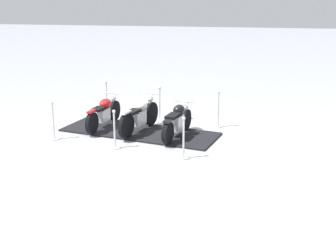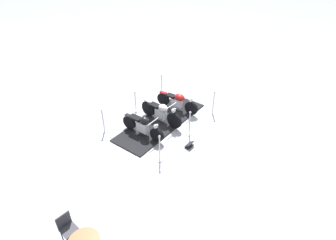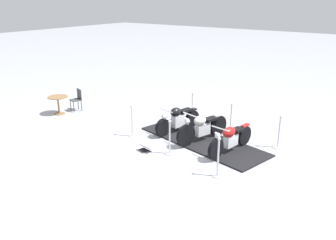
{
  "view_description": "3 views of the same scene",
  "coord_description": "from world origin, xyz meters",
  "px_view_note": "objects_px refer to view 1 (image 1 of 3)",
  "views": [
    {
      "loc": [
        3.06,
        -12.51,
        4.06
      ],
      "look_at": [
        0.93,
        -0.43,
        0.55
      ],
      "focal_mm": 48.84,
      "sensor_mm": 36.0,
      "label": 1
    },
    {
      "loc": [
        9.13,
        4.37,
        7.05
      ],
      "look_at": [
        0.93,
        0.75,
        0.89
      ],
      "focal_mm": 30.02,
      "sensor_mm": 36.0,
      "label": 2
    },
    {
      "loc": [
        -5.54,
        9.69,
        4.66
      ],
      "look_at": [
        1.2,
        0.31,
        0.61
      ],
      "focal_mm": 38.17,
      "sensor_mm": 36.0,
      "label": 3
    }
  ],
  "objects_px": {
    "stanchion_left_front": "(184,144)",
    "motorcycle_maroon": "(104,112)",
    "stanchion_right_front": "(218,114)",
    "stanchion_right_rear": "(107,102)",
    "stanchion_right_mid": "(160,109)",
    "motorcycle_cream": "(140,115)",
    "motorcycle_black": "(178,121)",
    "stanchion_left_mid": "(115,136)",
    "info_placard": "(184,117)",
    "stanchion_left_rear": "(54,128)"
  },
  "relations": [
    {
      "from": "motorcycle_black",
      "to": "stanchion_left_mid",
      "type": "xyz_separation_m",
      "value": [
        -1.5,
        -1.19,
        -0.15
      ]
    },
    {
      "from": "stanchion_left_rear",
      "to": "info_placard",
      "type": "xyz_separation_m",
      "value": [
        3.31,
        2.72,
        -0.27
      ]
    },
    {
      "from": "stanchion_right_front",
      "to": "stanchion_right_rear",
      "type": "bearing_deg",
      "value": 167.07
    },
    {
      "from": "stanchion_right_mid",
      "to": "stanchion_left_mid",
      "type": "relative_size",
      "value": 1.05
    },
    {
      "from": "stanchion_left_mid",
      "to": "motorcycle_maroon",
      "type": "bearing_deg",
      "value": 115.56
    },
    {
      "from": "info_placard",
      "to": "motorcycle_cream",
      "type": "bearing_deg",
      "value": -109.27
    },
    {
      "from": "stanchion_right_rear",
      "to": "stanchion_right_front",
      "type": "bearing_deg",
      "value": -12.93
    },
    {
      "from": "stanchion_right_mid",
      "to": "stanchion_right_front",
      "type": "relative_size",
      "value": 0.98
    },
    {
      "from": "motorcycle_black",
      "to": "stanchion_right_rear",
      "type": "bearing_deg",
      "value": 64.32
    },
    {
      "from": "stanchion_left_mid",
      "to": "stanchion_right_rear",
      "type": "distance_m",
      "value": 3.53
    },
    {
      "from": "motorcycle_maroon",
      "to": "stanchion_right_front",
      "type": "distance_m",
      "value": 3.47
    },
    {
      "from": "stanchion_left_front",
      "to": "stanchion_left_mid",
      "type": "relative_size",
      "value": 1.03
    },
    {
      "from": "stanchion_left_rear",
      "to": "info_placard",
      "type": "height_order",
      "value": "stanchion_left_rear"
    },
    {
      "from": "stanchion_left_mid",
      "to": "stanchion_left_rear",
      "type": "height_order",
      "value": "stanchion_left_rear"
    },
    {
      "from": "motorcycle_black",
      "to": "stanchion_left_rear",
      "type": "distance_m",
      "value": 3.49
    },
    {
      "from": "stanchion_left_mid",
      "to": "info_placard",
      "type": "height_order",
      "value": "stanchion_left_mid"
    },
    {
      "from": "stanchion_right_front",
      "to": "motorcycle_maroon",
      "type": "bearing_deg",
      "value": -168.54
    },
    {
      "from": "motorcycle_cream",
      "to": "stanchion_right_mid",
      "type": "height_order",
      "value": "stanchion_right_mid"
    },
    {
      "from": "stanchion_right_mid",
      "to": "stanchion_right_rear",
      "type": "height_order",
      "value": "stanchion_right_rear"
    },
    {
      "from": "motorcycle_cream",
      "to": "motorcycle_maroon",
      "type": "bearing_deg",
      "value": 92.38
    },
    {
      "from": "motorcycle_maroon",
      "to": "stanchion_left_mid",
      "type": "height_order",
      "value": "stanchion_left_mid"
    },
    {
      "from": "stanchion_left_front",
      "to": "motorcycle_maroon",
      "type": "bearing_deg",
      "value": 141.49
    },
    {
      "from": "stanchion_left_front",
      "to": "stanchion_left_mid",
      "type": "height_order",
      "value": "stanchion_left_front"
    },
    {
      "from": "motorcycle_black",
      "to": "stanchion_left_mid",
      "type": "bearing_deg",
      "value": 140.24
    },
    {
      "from": "motorcycle_black",
      "to": "stanchion_left_rear",
      "type": "bearing_deg",
      "value": 114.34
    },
    {
      "from": "motorcycle_cream",
      "to": "stanchion_right_front",
      "type": "bearing_deg",
      "value": -50.42
    },
    {
      "from": "motorcycle_cream",
      "to": "motorcycle_maroon",
      "type": "distance_m",
      "value": 1.2
    },
    {
      "from": "stanchion_right_mid",
      "to": "stanchion_left_mid",
      "type": "xyz_separation_m",
      "value": [
        -0.66,
        -2.87,
        -0.04
      ]
    },
    {
      "from": "stanchion_right_mid",
      "to": "info_placard",
      "type": "height_order",
      "value": "stanchion_right_mid"
    },
    {
      "from": "motorcycle_black",
      "to": "stanchion_left_front",
      "type": "height_order",
      "value": "stanchion_left_front"
    },
    {
      "from": "info_placard",
      "to": "stanchion_right_front",
      "type": "bearing_deg",
      "value": -19.13
    },
    {
      "from": "stanchion_left_front",
      "to": "stanchion_right_front",
      "type": "xyz_separation_m",
      "value": [
        0.66,
        2.87,
        0.04
      ]
    },
    {
      "from": "motorcycle_maroon",
      "to": "info_placard",
      "type": "bearing_deg",
      "value": -48.54
    },
    {
      "from": "motorcycle_maroon",
      "to": "stanchion_left_rear",
      "type": "relative_size",
      "value": 1.93
    },
    {
      "from": "motorcycle_cream",
      "to": "motorcycle_maroon",
      "type": "relative_size",
      "value": 1.0
    },
    {
      "from": "motorcycle_black",
      "to": "stanchion_left_front",
      "type": "distance_m",
      "value": 1.68
    },
    {
      "from": "info_placard",
      "to": "stanchion_right_rear",
      "type": "bearing_deg",
      "value": -170.29
    },
    {
      "from": "motorcycle_cream",
      "to": "stanchion_left_front",
      "type": "xyz_separation_m",
      "value": [
        1.57,
        -1.89,
        -0.16
      ]
    },
    {
      "from": "info_placard",
      "to": "motorcycle_maroon",
      "type": "bearing_deg",
      "value": -134.79
    },
    {
      "from": "stanchion_right_front",
      "to": "stanchion_left_front",
      "type": "bearing_deg",
      "value": -102.93
    },
    {
      "from": "stanchion_left_rear",
      "to": "stanchion_right_front",
      "type": "xyz_separation_m",
      "value": [
        4.47,
        1.99,
        0.07
      ]
    },
    {
      "from": "motorcycle_black",
      "to": "info_placard",
      "type": "xyz_separation_m",
      "value": [
        -0.1,
        1.97,
        -0.43
      ]
    },
    {
      "from": "stanchion_left_mid",
      "to": "stanchion_right_front",
      "type": "height_order",
      "value": "stanchion_right_front"
    },
    {
      "from": "stanchion_right_front",
      "to": "motorcycle_cream",
      "type": "bearing_deg",
      "value": -156.42
    },
    {
      "from": "motorcycle_black",
      "to": "stanchion_left_rear",
      "type": "height_order",
      "value": "stanchion_left_rear"
    },
    {
      "from": "stanchion_left_front",
      "to": "stanchion_right_front",
      "type": "relative_size",
      "value": 0.95
    },
    {
      "from": "motorcycle_cream",
      "to": "stanchion_right_front",
      "type": "relative_size",
      "value": 1.89
    },
    {
      "from": "motorcycle_maroon",
      "to": "stanchion_right_rear",
      "type": "distance_m",
      "value": 1.62
    },
    {
      "from": "stanchion_left_mid",
      "to": "info_placard",
      "type": "bearing_deg",
      "value": 66.0
    },
    {
      "from": "motorcycle_cream",
      "to": "info_placard",
      "type": "distance_m",
      "value": 2.06
    }
  ]
}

